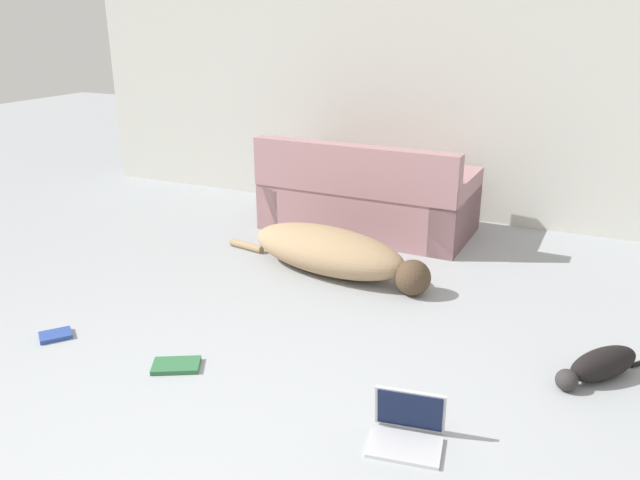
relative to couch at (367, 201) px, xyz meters
name	(u,v)px	position (x,y,z in m)	size (l,w,h in m)	color
wall_back	(453,67)	(0.49, 0.65, 1.05)	(7.25, 0.06, 2.60)	beige
couch	(367,201)	(0.00, 0.00, 0.00)	(1.71, 0.90, 0.78)	#A3757A
dog	(332,252)	(0.10, -0.96, -0.10)	(1.69, 0.70, 0.32)	#A38460
cat	(600,365)	(1.85, -1.66, -0.18)	(0.44, 0.52, 0.16)	black
laptop_open	(408,425)	(1.13, -2.51, -0.18)	(0.34, 0.29, 0.22)	#B7B7BC
book_green	(176,365)	(-0.12, -2.45, -0.24)	(0.28, 0.25, 0.02)	#2D663D
book_blue	(56,335)	(-0.94, -2.47, -0.24)	(0.20, 0.21, 0.02)	#28428E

